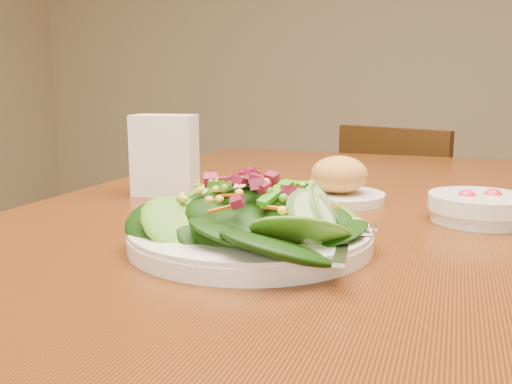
{
  "coord_description": "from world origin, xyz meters",
  "views": [
    {
      "loc": [
        0.18,
        -0.85,
        0.94
      ],
      "look_at": [
        -0.04,
        -0.23,
        0.81
      ],
      "focal_mm": 40.0,
      "sensor_mm": 36.0,
      "label": 1
    }
  ],
  "objects": [
    {
      "name": "bread_plate",
      "position": [
        0.01,
        0.04,
        0.78
      ],
      "size": [
        0.15,
        0.15,
        0.07
      ],
      "color": "silver",
      "rests_on": "dining_table"
    },
    {
      "name": "napkin_holder",
      "position": [
        -0.28,
        0.0,
        0.82
      ],
      "size": [
        0.11,
        0.07,
        0.14
      ],
      "rotation": [
        0.0,
        0.0,
        0.15
      ],
      "color": "white",
      "rests_on": "dining_table"
    },
    {
      "name": "dining_table",
      "position": [
        0.0,
        0.0,
        0.65
      ],
      "size": [
        0.9,
        1.4,
        0.75
      ],
      "color": "#642E0E",
      "rests_on": "ground_plane"
    },
    {
      "name": "tomato_bowl",
      "position": [
        0.22,
        -0.03,
        0.77
      ],
      "size": [
        0.14,
        0.14,
        0.04
      ],
      "color": "silver",
      "rests_on": "dining_table"
    },
    {
      "name": "chair_far",
      "position": [
        0.06,
        0.94,
        0.43
      ],
      "size": [
        0.49,
        0.49,
        0.81
      ],
      "rotation": [
        0.0,
        0.0,
        2.73
      ],
      "color": "#311C09",
      "rests_on": "ground_plane"
    },
    {
      "name": "salad_plate",
      "position": [
        -0.03,
        -0.25,
        0.78
      ],
      "size": [
        0.29,
        0.29,
        0.08
      ],
      "rotation": [
        0.0,
        0.0,
        -0.26
      ],
      "color": "silver",
      "rests_on": "dining_table"
    }
  ]
}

